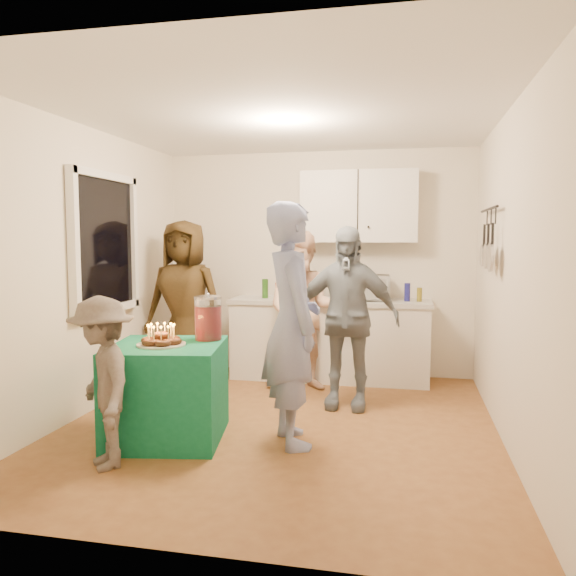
% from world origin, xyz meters
% --- Properties ---
extents(floor, '(4.00, 4.00, 0.00)m').
position_xyz_m(floor, '(0.00, 0.00, 0.00)').
color(floor, brown).
rests_on(floor, ground).
extents(ceiling, '(4.00, 4.00, 0.00)m').
position_xyz_m(ceiling, '(0.00, 0.00, 2.60)').
color(ceiling, white).
rests_on(ceiling, floor).
extents(back_wall, '(3.60, 3.60, 0.00)m').
position_xyz_m(back_wall, '(0.00, 2.00, 1.30)').
color(back_wall, silver).
rests_on(back_wall, floor).
extents(left_wall, '(4.00, 4.00, 0.00)m').
position_xyz_m(left_wall, '(-1.80, 0.00, 1.30)').
color(left_wall, silver).
rests_on(left_wall, floor).
extents(right_wall, '(4.00, 4.00, 0.00)m').
position_xyz_m(right_wall, '(1.80, 0.00, 1.30)').
color(right_wall, silver).
rests_on(right_wall, floor).
extents(window_night, '(0.04, 1.00, 1.20)m').
position_xyz_m(window_night, '(-1.77, 0.30, 1.55)').
color(window_night, black).
rests_on(window_night, left_wall).
extents(counter, '(2.20, 0.58, 0.86)m').
position_xyz_m(counter, '(0.20, 1.70, 0.43)').
color(counter, white).
rests_on(counter, floor).
extents(countertop, '(2.24, 0.62, 0.05)m').
position_xyz_m(countertop, '(0.20, 1.70, 0.89)').
color(countertop, beige).
rests_on(countertop, counter).
extents(upper_cabinet, '(1.30, 0.30, 0.80)m').
position_xyz_m(upper_cabinet, '(0.50, 1.85, 1.95)').
color(upper_cabinet, white).
rests_on(upper_cabinet, back_wall).
extents(pot_rack, '(0.12, 1.00, 0.60)m').
position_xyz_m(pot_rack, '(1.72, 0.70, 1.60)').
color(pot_rack, black).
rests_on(pot_rack, right_wall).
extents(microwave, '(0.52, 0.37, 0.28)m').
position_xyz_m(microwave, '(0.61, 1.70, 1.05)').
color(microwave, white).
rests_on(microwave, countertop).
extents(party_table, '(0.98, 0.98, 0.76)m').
position_xyz_m(party_table, '(-0.80, -0.48, 0.38)').
color(party_table, '#0F6944').
rests_on(party_table, floor).
extents(donut_cake, '(0.38, 0.38, 0.18)m').
position_xyz_m(donut_cake, '(-0.83, -0.52, 0.85)').
color(donut_cake, '#381C0C').
rests_on(donut_cake, party_table).
extents(punch_jar, '(0.22, 0.22, 0.34)m').
position_xyz_m(punch_jar, '(-0.55, -0.21, 0.93)').
color(punch_jar, '#AF0E16').
rests_on(punch_jar, party_table).
extents(man_birthday, '(0.70, 0.81, 1.87)m').
position_xyz_m(man_birthday, '(0.18, -0.36, 0.94)').
color(man_birthday, '#8C99CC').
rests_on(man_birthday, floor).
extents(woman_back_left, '(0.90, 0.60, 1.79)m').
position_xyz_m(woman_back_left, '(-1.34, 1.20, 0.90)').
color(woman_back_left, brown).
rests_on(woman_back_left, floor).
extents(woman_back_center, '(0.85, 0.68, 1.67)m').
position_xyz_m(woman_back_center, '(-0.01, 1.20, 0.84)').
color(woman_back_center, tan).
rests_on(woman_back_center, floor).
extents(woman_back_right, '(1.02, 0.47, 1.71)m').
position_xyz_m(woman_back_right, '(0.49, 0.66, 0.85)').
color(woman_back_right, '#0E1F31').
rests_on(woman_back_right, floor).
extents(child_near_left, '(0.84, 0.88, 1.20)m').
position_xyz_m(child_near_left, '(-1.01, -1.09, 0.60)').
color(child_near_left, '#544A43').
rests_on(child_near_left, floor).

